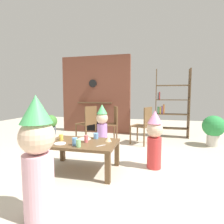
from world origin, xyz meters
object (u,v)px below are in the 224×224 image
Objects in this scene: potted_plant_tall at (213,128)px; paper_cup_far_right at (96,136)px; paper_cup_near_right at (61,137)px; dining_chair_right at (144,123)px; paper_plate_rear at (60,144)px; dining_chair_left at (88,121)px; paper_cup_near_left at (78,143)px; child_by_the_chairs at (102,124)px; paper_plate_front at (84,139)px; child_with_cone_hat at (38,155)px; potted_plant_short at (51,124)px; coffee_table at (82,146)px; paper_cup_center at (75,141)px; child_in_pink at (154,138)px; bookshelf at (170,106)px; birthday_cake_slice at (108,139)px; dining_chair_middle at (112,121)px; paper_cup_far_left at (86,139)px.

paper_cup_far_right is at bearing -143.75° from potted_plant_tall.
dining_chair_right is at bearing 53.68° from paper_cup_near_right.
paper_plate_rear is 0.19× the size of dining_chair_left.
child_by_the_chairs is at bearing 94.36° from paper_cup_near_left.
child_by_the_chairs is 1.01m from dining_chair_right.
paper_plate_front is (0.34, 0.13, -0.04)m from paper_cup_near_right.
dining_chair_right is (0.84, 2.81, -0.11)m from child_with_cone_hat.
paper_plate_front is at bearing 100.95° from paper_cup_near_left.
paper_cup_far_right is 0.15× the size of potted_plant_short.
coffee_table is at bearing -83.62° from paper_plate_front.
paper_cup_center is at bearing 141.21° from paper_cup_near_left.
paper_cup_near_left reaches higher than coffee_table.
child_in_pink is 2.07m from potted_plant_tall.
potted_plant_tall reaches higher than coffee_table.
birthday_cake_slice is (-1.13, -2.55, -0.38)m from bookshelf.
bookshelf reaches higher than potted_plant_tall.
paper_plate_front is (-1.55, -2.51, -0.41)m from bookshelf.
paper_plate_front is at bearing -151.66° from paper_cup_far_right.
paper_cup_near_right reaches higher than coffee_table.
paper_plate_front and paper_plate_rear have the same top height.
birthday_cake_slice is at bearing 78.93° from dining_chair_middle.
child_with_cone_hat is at bearing 96.17° from dining_chair_right.
dining_chair_middle is (-0.09, 1.58, 0.01)m from paper_cup_far_right.
paper_cup_far_left is at bearing 87.91° from dining_chair_right.
child_in_pink reaches higher than paper_cup_far_right.
paper_plate_front is 2.02× the size of birthday_cake_slice.
paper_plate_rear is at bearing 122.85° from dining_chair_left.
coffee_table is at bearing 82.66° from paper_cup_center.
birthday_cake_slice is 0.11× the size of dining_chair_middle.
paper_cup_near_right is 2.09m from dining_chair_right.
paper_cup_center is 0.15× the size of potted_plant_tall.
child_in_pink is 1.04× the size of dining_chair_right.
child_by_the_chairs is 2.04m from potted_plant_short.
dining_chair_right reaches higher than paper_cup_center.
paper_cup_center is at bearing 129.78° from dining_chair_left.
paper_cup_center is 0.54× the size of paper_plate_front.
potted_plant_tall is at bearing 41.42° from birthday_cake_slice.
paper_cup_far_left is 0.54× the size of paper_plate_front.
bookshelf reaches higher than paper_cup_near_left.
dining_chair_middle is 1.52× the size of potted_plant_short.
coffee_table is 1.16m from child_in_pink.
paper_cup_near_left is 0.51m from birthday_cake_slice.
paper_cup_near_right is 0.11× the size of dining_chair_middle.
child_with_cone_hat is (-0.03, -0.84, 0.11)m from paper_cup_near_left.
potted_plant_tall reaches higher than birthday_cake_slice.
dining_chair_right is at bearing -155.96° from dining_chair_left.
coffee_table is 0.93× the size of child_with_cone_hat.
child_by_the_chairs is at bearing 110.60° from birthday_cake_slice.
coffee_table is at bearing -120.66° from paper_cup_far_right.
dining_chair_middle reaches higher than paper_cup_far_right.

